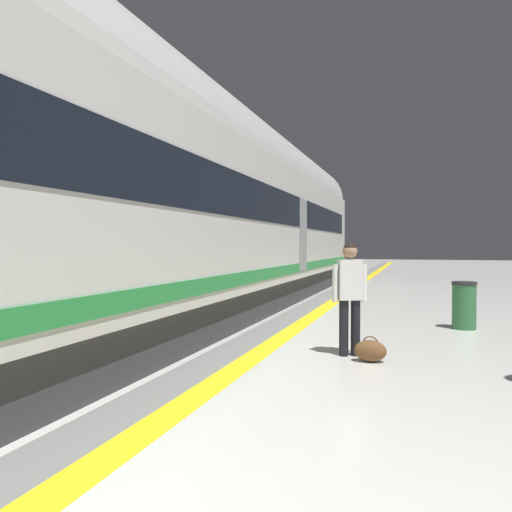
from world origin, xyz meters
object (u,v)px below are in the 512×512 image
Objects in this scene: duffel_bag_near at (370,351)px; waste_bin at (464,305)px; passenger_near at (350,290)px; high_speed_train at (128,190)px.

waste_bin reaches higher than duffel_bag_near.
passenger_near is 3.74× the size of duffel_bag_near.
duffel_bag_near is at bearing -114.06° from waste_bin.
high_speed_train is 77.24× the size of duffel_bag_near.
waste_bin is (1.48, 3.32, 0.30)m from duffel_bag_near.
waste_bin is at bearing 30.96° from high_speed_train.
duffel_bag_near is at bearing -1.62° from high_speed_train.
waste_bin is at bearing 65.94° from duffel_bag_near.
high_speed_train is 3.88m from passenger_near.
high_speed_train is at bearing -176.86° from passenger_near.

